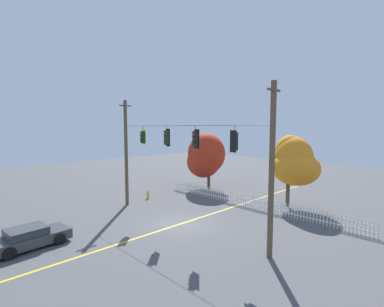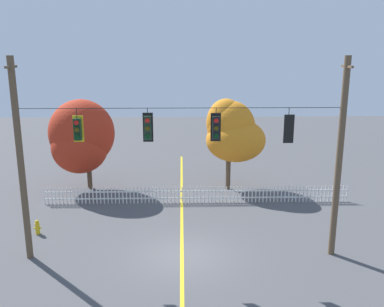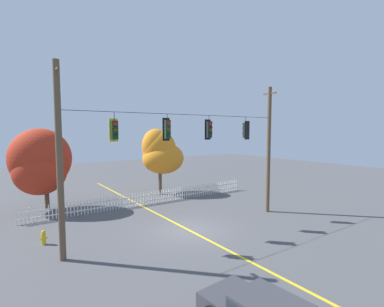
{
  "view_description": "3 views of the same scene",
  "coord_description": "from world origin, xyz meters",
  "px_view_note": "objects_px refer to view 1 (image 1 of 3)",
  "views": [
    {
      "loc": [
        13.82,
        -12.34,
        6.59
      ],
      "look_at": [
        1.15,
        0.01,
        4.94
      ],
      "focal_mm": 26.05,
      "sensor_mm": 36.0,
      "label": 1
    },
    {
      "loc": [
        0.02,
        -17.35,
        9.09
      ],
      "look_at": [
        0.45,
        -0.23,
        4.82
      ],
      "focal_mm": 39.3,
      "sensor_mm": 36.0,
      "label": 2
    },
    {
      "loc": [
        -9.06,
        -13.5,
        5.81
      ],
      "look_at": [
        0.41,
        0.26,
        4.47
      ],
      "focal_mm": 26.67,
      "sensor_mm": 36.0,
      "label": 3
    }
  ],
  "objects_px": {
    "fire_hydrant": "(148,195)",
    "traffic_signal_eastbound_side": "(167,138)",
    "autumn_maple_near_fence": "(205,157)",
    "parked_car": "(29,237)",
    "traffic_signal_northbound_primary": "(195,139)",
    "traffic_signal_southbound_primary": "(143,137)",
    "autumn_maple_mid": "(294,162)",
    "traffic_signal_northbound_secondary": "(235,141)"
  },
  "relations": [
    {
      "from": "fire_hydrant",
      "to": "traffic_signal_eastbound_side",
      "type": "bearing_deg",
      "value": -22.75
    },
    {
      "from": "autumn_maple_near_fence",
      "to": "parked_car",
      "type": "relative_size",
      "value": 1.45
    },
    {
      "from": "traffic_signal_northbound_primary",
      "to": "autumn_maple_near_fence",
      "type": "height_order",
      "value": "traffic_signal_northbound_primary"
    },
    {
      "from": "traffic_signal_southbound_primary",
      "to": "autumn_maple_mid",
      "type": "bearing_deg",
      "value": 51.54
    },
    {
      "from": "traffic_signal_southbound_primary",
      "to": "fire_hydrant",
      "type": "height_order",
      "value": "traffic_signal_southbound_primary"
    },
    {
      "from": "traffic_signal_eastbound_side",
      "to": "parked_car",
      "type": "distance_m",
      "value": 10.11
    },
    {
      "from": "traffic_signal_southbound_primary",
      "to": "traffic_signal_northbound_primary",
      "type": "height_order",
      "value": "same"
    },
    {
      "from": "traffic_signal_eastbound_side",
      "to": "traffic_signal_northbound_primary",
      "type": "height_order",
      "value": "same"
    },
    {
      "from": "traffic_signal_eastbound_side",
      "to": "autumn_maple_near_fence",
      "type": "distance_m",
      "value": 11.03
    },
    {
      "from": "traffic_signal_northbound_primary",
      "to": "fire_hydrant",
      "type": "bearing_deg",
      "value": 164.24
    },
    {
      "from": "traffic_signal_southbound_primary",
      "to": "traffic_signal_northbound_primary",
      "type": "relative_size",
      "value": 1.0
    },
    {
      "from": "fire_hydrant",
      "to": "parked_car",
      "type": "bearing_deg",
      "value": -68.77
    },
    {
      "from": "traffic_signal_eastbound_side",
      "to": "autumn_maple_mid",
      "type": "xyz_separation_m",
      "value": [
        4.73,
        9.64,
        -2.12
      ]
    },
    {
      "from": "traffic_signal_eastbound_side",
      "to": "traffic_signal_northbound_secondary",
      "type": "distance_m",
      "value": 5.92
    },
    {
      "from": "parked_car",
      "to": "traffic_signal_eastbound_side",
      "type": "bearing_deg",
      "value": 79.01
    },
    {
      "from": "traffic_signal_southbound_primary",
      "to": "fire_hydrant",
      "type": "relative_size",
      "value": 1.93
    },
    {
      "from": "traffic_signal_southbound_primary",
      "to": "fire_hydrant",
      "type": "bearing_deg",
      "value": 140.18
    },
    {
      "from": "traffic_signal_southbound_primary",
      "to": "fire_hydrant",
      "type": "distance_m",
      "value": 6.7
    },
    {
      "from": "parked_car",
      "to": "fire_hydrant",
      "type": "distance_m",
      "value": 11.73
    },
    {
      "from": "traffic_signal_eastbound_side",
      "to": "traffic_signal_northbound_primary",
      "type": "relative_size",
      "value": 1.01
    },
    {
      "from": "traffic_signal_northbound_secondary",
      "to": "autumn_maple_mid",
      "type": "xyz_separation_m",
      "value": [
        -1.19,
        9.66,
        -2.07
      ]
    },
    {
      "from": "traffic_signal_southbound_primary",
      "to": "parked_car",
      "type": "height_order",
      "value": "traffic_signal_southbound_primary"
    },
    {
      "from": "traffic_signal_northbound_primary",
      "to": "autumn_maple_mid",
      "type": "distance_m",
      "value": 10.04
    },
    {
      "from": "traffic_signal_southbound_primary",
      "to": "traffic_signal_eastbound_side",
      "type": "xyz_separation_m",
      "value": [
        2.92,
        0.0,
        0.05
      ]
    },
    {
      "from": "traffic_signal_eastbound_side",
      "to": "fire_hydrant",
      "type": "bearing_deg",
      "value": 157.25
    },
    {
      "from": "traffic_signal_northbound_primary",
      "to": "autumn_maple_near_fence",
      "type": "xyz_separation_m",
      "value": [
        -7.97,
        9.46,
        -2.43
      ]
    },
    {
      "from": "traffic_signal_northbound_primary",
      "to": "autumn_maple_near_fence",
      "type": "distance_m",
      "value": 12.61
    },
    {
      "from": "traffic_signal_southbound_primary",
      "to": "traffic_signal_northbound_secondary",
      "type": "bearing_deg",
      "value": -0.12
    },
    {
      "from": "traffic_signal_southbound_primary",
      "to": "autumn_maple_mid",
      "type": "xyz_separation_m",
      "value": [
        7.66,
        9.64,
        -2.07
      ]
    },
    {
      "from": "traffic_signal_northbound_secondary",
      "to": "autumn_maple_near_fence",
      "type": "relative_size",
      "value": 0.25
    },
    {
      "from": "traffic_signal_eastbound_side",
      "to": "parked_car",
      "type": "height_order",
      "value": "traffic_signal_eastbound_side"
    },
    {
      "from": "traffic_signal_eastbound_side",
      "to": "traffic_signal_northbound_secondary",
      "type": "relative_size",
      "value": 0.98
    },
    {
      "from": "autumn_maple_mid",
      "to": "parked_car",
      "type": "height_order",
      "value": "autumn_maple_mid"
    },
    {
      "from": "traffic_signal_southbound_primary",
      "to": "traffic_signal_northbound_secondary",
      "type": "height_order",
      "value": "same"
    },
    {
      "from": "autumn_maple_near_fence",
      "to": "autumn_maple_mid",
      "type": "xyz_separation_m",
      "value": [
        9.84,
        0.18,
        0.32
      ]
    },
    {
      "from": "traffic_signal_northbound_secondary",
      "to": "fire_hydrant",
      "type": "xyz_separation_m",
      "value": [
        -11.81,
        2.49,
        -5.47
      ]
    },
    {
      "from": "autumn_maple_near_fence",
      "to": "parked_car",
      "type": "height_order",
      "value": "autumn_maple_near_fence"
    },
    {
      "from": "autumn_maple_near_fence",
      "to": "parked_car",
      "type": "bearing_deg",
      "value": -79.04
    },
    {
      "from": "traffic_signal_southbound_primary",
      "to": "autumn_maple_near_fence",
      "type": "bearing_deg",
      "value": 103.01
    },
    {
      "from": "autumn_maple_mid",
      "to": "parked_car",
      "type": "relative_size",
      "value": 1.45
    },
    {
      "from": "traffic_signal_southbound_primary",
      "to": "autumn_maple_near_fence",
      "type": "relative_size",
      "value": 0.24
    },
    {
      "from": "traffic_signal_eastbound_side",
      "to": "fire_hydrant",
      "type": "distance_m",
      "value": 8.44
    }
  ]
}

